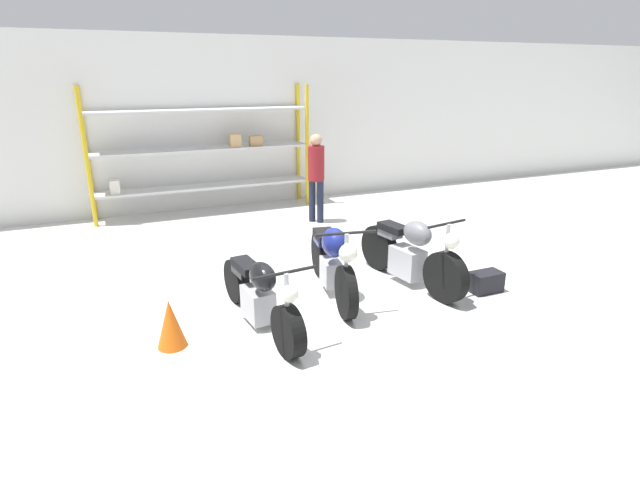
{
  "coord_description": "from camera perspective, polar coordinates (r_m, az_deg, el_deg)",
  "views": [
    {
      "loc": [
        -2.5,
        -5.46,
        2.84
      ],
      "look_at": [
        0.0,
        0.4,
        0.7
      ],
      "focal_mm": 28.0,
      "sensor_mm": 36.0,
      "label": 1
    }
  ],
  "objects": [
    {
      "name": "person_browsing",
      "position": [
        9.79,
        -0.45,
        7.89
      ],
      "size": [
        0.45,
        0.45,
        1.74
      ],
      "rotation": [
        0.0,
        0.0,
        3.89
      ],
      "color": "#1E2338",
      "rests_on": "ground_plane"
    },
    {
      "name": "ground_plane",
      "position": [
        6.64,
        1.37,
        -6.75
      ],
      "size": [
        30.0,
        30.0,
        0.0
      ],
      "primitive_type": "plane",
      "color": "silver"
    },
    {
      "name": "back_wall",
      "position": [
        11.25,
        -10.46,
        12.96
      ],
      "size": [
        30.0,
        0.08,
        3.6
      ],
      "color": "white",
      "rests_on": "ground_plane"
    },
    {
      "name": "motorcycle_blue",
      "position": [
        6.58,
        1.43,
        -2.32
      ],
      "size": [
        0.73,
        2.05,
        1.08
      ],
      "rotation": [
        0.0,
        0.0,
        -1.75
      ],
      "color": "black",
      "rests_on": "ground_plane"
    },
    {
      "name": "traffic_cone",
      "position": [
        5.68,
        -16.72,
        -9.14
      ],
      "size": [
        0.32,
        0.32,
        0.55
      ],
      "color": "orange",
      "rests_on": "ground_plane"
    },
    {
      "name": "motorcycle_black",
      "position": [
        5.86,
        -6.94,
        -6.23
      ],
      "size": [
        0.71,
        2.11,
        0.94
      ],
      "rotation": [
        0.0,
        0.0,
        -1.46
      ],
      "color": "black",
      "rests_on": "ground_plane"
    },
    {
      "name": "shelving_rack",
      "position": [
        10.82,
        -13.2,
        9.99
      ],
      "size": [
        4.52,
        0.63,
        2.61
      ],
      "color": "gold",
      "rests_on": "ground_plane"
    },
    {
      "name": "toolbox",
      "position": [
        7.17,
        18.41,
        -4.55
      ],
      "size": [
        0.44,
        0.26,
        0.28
      ],
      "color": "black",
      "rests_on": "ground_plane"
    },
    {
      "name": "motorcycle_grey",
      "position": [
        7.05,
        10.3,
        -1.59
      ],
      "size": [
        0.65,
        2.05,
        1.06
      ],
      "rotation": [
        0.0,
        0.0,
        -1.41
      ],
      "color": "black",
      "rests_on": "ground_plane"
    }
  ]
}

